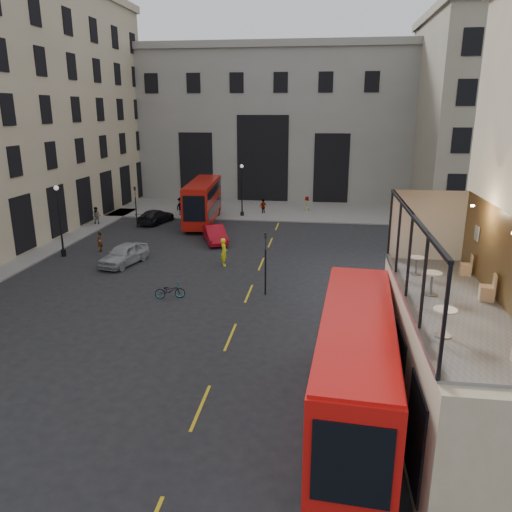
# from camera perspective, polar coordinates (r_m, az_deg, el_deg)

# --- Properties ---
(ground) EXTENTS (140.00, 140.00, 0.00)m
(ground) POSITION_cam_1_polar(r_m,az_deg,el_deg) (19.11, -0.23, -17.35)
(ground) COLOR black
(ground) RESTS_ON ground
(host_frontage) EXTENTS (3.00, 11.00, 4.50)m
(host_frontage) POSITION_cam_1_polar(r_m,az_deg,el_deg) (18.33, 20.80, -11.94)
(host_frontage) COLOR #C6B694
(host_frontage) RESTS_ON ground
(cafe_floor) EXTENTS (3.00, 10.00, 0.10)m
(cafe_floor) POSITION_cam_1_polar(r_m,az_deg,el_deg) (17.40, 21.57, -5.22)
(cafe_floor) COLOR slate
(cafe_floor) RESTS_ON host_frontage
(gateway) EXTENTS (35.00, 10.60, 18.00)m
(gateway) POSITION_cam_1_polar(r_m,az_deg,el_deg) (64.13, 1.34, 15.32)
(gateway) COLOR gray
(gateway) RESTS_ON ground
(building_right) EXTENTS (16.60, 18.60, 20.00)m
(building_right) POSITION_cam_1_polar(r_m,az_deg,el_deg) (58.47, 26.38, 14.57)
(building_right) COLOR gray
(building_right) RESTS_ON ground
(pavement_far) EXTENTS (40.00, 12.00, 0.12)m
(pavement_far) POSITION_cam_1_polar(r_m,az_deg,el_deg) (55.37, -0.92, 5.43)
(pavement_far) COLOR slate
(pavement_far) RESTS_ON ground
(traffic_light_near) EXTENTS (0.16, 0.20, 3.80)m
(traffic_light_near) POSITION_cam_1_polar(r_m,az_deg,el_deg) (29.09, 1.10, 0.06)
(traffic_light_near) COLOR black
(traffic_light_near) RESTS_ON ground
(traffic_light_far) EXTENTS (0.16, 0.20, 3.80)m
(traffic_light_far) POSITION_cam_1_polar(r_m,az_deg,el_deg) (47.70, -13.60, 6.08)
(traffic_light_far) COLOR black
(traffic_light_far) RESTS_ON ground
(street_lamp_a) EXTENTS (0.36, 0.36, 5.33)m
(street_lamp_a) POSITION_cam_1_polar(r_m,az_deg,el_deg) (39.68, -21.45, 3.31)
(street_lamp_a) COLOR black
(street_lamp_a) RESTS_ON ground
(street_lamp_b) EXTENTS (0.36, 0.36, 5.33)m
(street_lamp_b) POSITION_cam_1_polar(r_m,az_deg,el_deg) (51.07, -1.61, 7.15)
(street_lamp_b) COLOR black
(street_lamp_b) RESTS_ON ground
(bus_near) EXTENTS (3.09, 10.53, 4.15)m
(bus_near) POSITION_cam_1_polar(r_m,az_deg,el_deg) (17.56, 11.26, -12.11)
(bus_near) COLOR red
(bus_near) RESTS_ON ground
(bus_far) EXTENTS (3.21, 10.38, 4.08)m
(bus_far) POSITION_cam_1_polar(r_m,az_deg,el_deg) (48.31, -6.08, 6.41)
(bus_far) COLOR #A2130B
(bus_far) RESTS_ON ground
(car_a) EXTENTS (2.73, 4.68, 1.50)m
(car_a) POSITION_cam_1_polar(r_m,az_deg,el_deg) (36.57, -14.86, 0.20)
(car_a) COLOR #93959A
(car_a) RESTS_ON ground
(car_b) EXTENTS (3.03, 4.61, 1.43)m
(car_b) POSITION_cam_1_polar(r_m,az_deg,el_deg) (41.30, -4.72, 2.49)
(car_b) COLOR #9E0916
(car_b) RESTS_ON ground
(car_c) EXTENTS (2.91, 4.86, 1.32)m
(car_c) POSITION_cam_1_polar(r_m,az_deg,el_deg) (49.36, -11.36, 4.46)
(car_c) COLOR black
(car_c) RESTS_ON ground
(bicycle) EXTENTS (1.82, 0.99, 0.91)m
(bicycle) POSITION_cam_1_polar(r_m,az_deg,el_deg) (29.59, -9.81, -3.93)
(bicycle) COLOR gray
(bicycle) RESTS_ON ground
(cyclist) EXTENTS (0.70, 0.84, 1.98)m
(cyclist) POSITION_cam_1_polar(r_m,az_deg,el_deg) (35.09, -3.69, 0.46)
(cyclist) COLOR yellow
(cyclist) RESTS_ON ground
(pedestrian_a) EXTENTS (0.95, 0.79, 1.77)m
(pedestrian_a) POSITION_cam_1_polar(r_m,az_deg,el_deg) (49.68, -17.75, 4.34)
(pedestrian_a) COLOR gray
(pedestrian_a) RESTS_ON ground
(pedestrian_b) EXTENTS (1.24, 1.45, 1.94)m
(pedestrian_b) POSITION_cam_1_polar(r_m,az_deg,el_deg) (52.21, -8.56, 5.60)
(pedestrian_b) COLOR gray
(pedestrian_b) RESTS_ON ground
(pedestrian_c) EXTENTS (0.94, 0.92, 1.59)m
(pedestrian_c) POSITION_cam_1_polar(r_m,az_deg,el_deg) (52.54, 0.83, 5.65)
(pedestrian_c) COLOR gray
(pedestrian_c) RESTS_ON ground
(pedestrian_d) EXTENTS (0.65, 0.88, 1.63)m
(pedestrian_d) POSITION_cam_1_polar(r_m,az_deg,el_deg) (54.30, 5.84, 5.94)
(pedestrian_d) COLOR gray
(pedestrian_d) RESTS_ON ground
(pedestrian_e) EXTENTS (0.49, 0.63, 1.54)m
(pedestrian_e) POSITION_cam_1_polar(r_m,az_deg,el_deg) (40.37, -17.45, 1.53)
(pedestrian_e) COLOR gray
(pedestrian_e) RESTS_ON ground
(cafe_table_near) EXTENTS (0.64, 0.64, 0.80)m
(cafe_table_near) POSITION_cam_1_polar(r_m,az_deg,el_deg) (14.70, 20.73, -6.67)
(cafe_table_near) COLOR beige
(cafe_table_near) RESTS_ON cafe_floor
(cafe_table_mid) EXTENTS (0.64, 0.64, 0.80)m
(cafe_table_mid) POSITION_cam_1_polar(r_m,az_deg,el_deg) (17.74, 19.46, -2.60)
(cafe_table_mid) COLOR beige
(cafe_table_mid) RESTS_ON cafe_floor
(cafe_table_far) EXTENTS (0.55, 0.55, 0.69)m
(cafe_table_far) POSITION_cam_1_polar(r_m,az_deg,el_deg) (19.77, 17.88, -0.75)
(cafe_table_far) COLOR beige
(cafe_table_far) RESTS_ON cafe_floor
(cafe_chair_b) EXTENTS (0.52, 0.52, 0.90)m
(cafe_chair_b) POSITION_cam_1_polar(r_m,az_deg,el_deg) (18.04, 24.93, -3.77)
(cafe_chair_b) COLOR tan
(cafe_chair_b) RESTS_ON cafe_floor
(cafe_chair_c) EXTENTS (0.49, 0.49, 0.87)m
(cafe_chair_c) POSITION_cam_1_polar(r_m,az_deg,el_deg) (18.09, 24.88, -3.74)
(cafe_chair_c) COLOR tan
(cafe_chair_c) RESTS_ON cafe_floor
(cafe_chair_d) EXTENTS (0.45, 0.45, 0.81)m
(cafe_chair_d) POSITION_cam_1_polar(r_m,az_deg,el_deg) (20.45, 22.86, -1.32)
(cafe_chair_d) COLOR tan
(cafe_chair_d) RESTS_ON cafe_floor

